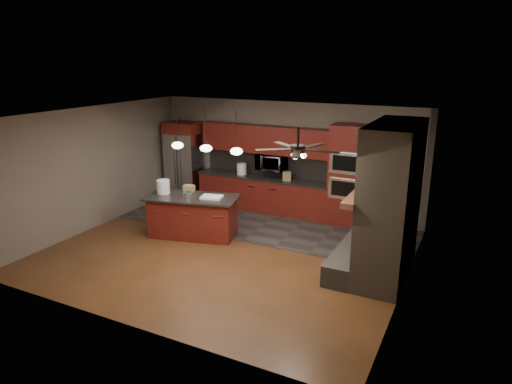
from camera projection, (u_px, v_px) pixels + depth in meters
The scene contains 22 objects.
ground at pixel (228, 251), 9.41m from camera, with size 7.00×7.00×0.00m, color brown.
ceiling at pixel (225, 115), 8.61m from camera, with size 7.00×6.00×0.02m, color white.
back_wall at pixel (286, 157), 11.58m from camera, with size 7.00×0.02×2.80m, color #676053.
right_wall at pixel (410, 212), 7.51m from camera, with size 0.02×6.00×2.80m, color #676053.
left_wall at pixel (95, 168), 10.51m from camera, with size 0.02×6.00×2.80m, color #676053.
slate_tile_patch at pixel (265, 224), 10.95m from camera, with size 7.00×2.40×0.01m, color #35322F.
fireplace_column at pixel (386, 207), 8.08m from camera, with size 1.30×2.10×2.80m.
back_cabinetry at pixel (264, 177), 11.71m from camera, with size 3.59×0.64×2.20m.
oven_tower at pixel (347, 176), 10.65m from camera, with size 0.80×0.63×2.38m.
microwave at pixel (272, 162), 11.51m from camera, with size 0.73×0.41×0.50m, color silver.
refrigerator at pixel (185, 161), 12.56m from camera, with size 0.93×0.75×2.17m.
kitchen_island at pixel (193, 216), 10.10m from camera, with size 2.17×1.37×0.92m.
white_bucket at pixel (163, 187), 10.16m from camera, with size 0.28×0.28×0.31m, color white.
paint_can at pixel (187, 195), 9.87m from camera, with size 0.19×0.19×0.12m, color silver.
paint_tray at pixel (212, 197), 9.86m from camera, with size 0.45×0.32×0.05m, color white.
cardboard_box at pixel (189, 188), 10.33m from camera, with size 0.23×0.17×0.15m, color #99814F.
counter_bucket at pixel (242, 169), 11.90m from camera, with size 0.25×0.25×0.28m, color white.
counter_box at pixel (287, 176), 11.31m from camera, with size 0.20×0.16×0.22m, color #94794C.
pendant_left at pixel (178, 145), 10.15m from camera, with size 0.26×0.26×0.92m.
pendant_center at pixel (206, 148), 9.83m from camera, with size 0.26×0.26×0.92m.
pendant_right at pixel (236, 151), 9.51m from camera, with size 0.26×0.26×0.92m.
ceiling_fan at pixel (298, 148), 7.25m from camera, with size 1.27×1.33×0.41m.
Camera 1 is at (4.40, -7.49, 3.86)m, focal length 32.00 mm.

